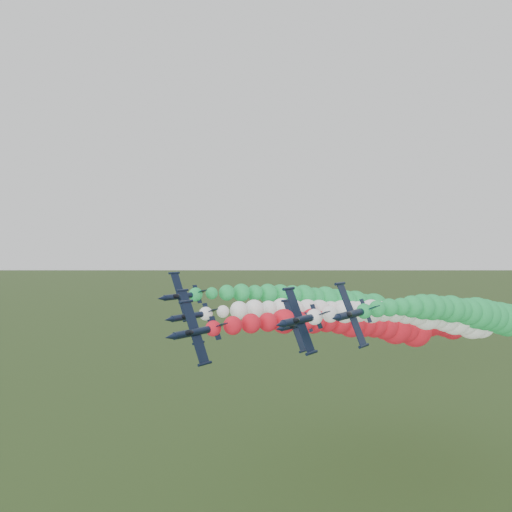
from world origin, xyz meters
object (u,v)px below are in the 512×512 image
Objects in this scene: jet_outer_left at (337,302)px; jet_trail at (420,322)px; jet_outer_right at (479,315)px; jet_inner_left at (353,316)px; jet_lead at (376,326)px; jet_inner_right at (448,318)px.

jet_outer_left is 21.93m from jet_trail.
jet_trail is (-16.56, 7.50, -4.26)m from jet_outer_right.
jet_trail is at bearing 23.01° from jet_outer_left.
jet_outer_right is at bearing 12.35° from jet_inner_left.
jet_outer_right reaches higher than jet_lead.
jet_lead is at bearing -38.37° from jet_inner_left.
jet_lead is 23.56m from jet_outer_right.
jet_lead reaches higher than jet_trail.
jet_inner_left reaches higher than jet_trail.
jet_inner_left is at bearing -131.27° from jet_trail.
jet_outer_left is (-17.73, 13.36, 3.04)m from jet_lead.
jet_inner_right reaches higher than jet_trail.
jet_inner_right is at bearing -0.58° from jet_inner_left.
jet_inner_right is 18.59m from jet_trail.
jet_outer_left is 36.31m from jet_outer_right.
jet_outer_left is (-31.39, 5.62, 0.84)m from jet_inner_right.
jet_lead is at bearing -95.28° from jet_trail.
jet_lead is 1.00× the size of jet_inner_left.
jet_inner_left is 1.00× the size of jet_inner_right.
jet_inner_left is 1.00× the size of jet_trail.
jet_inner_left is 29.40m from jet_outer_right.
jet_inner_right is at bearing -50.25° from jet_trail.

